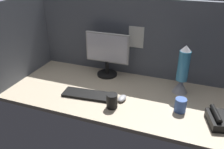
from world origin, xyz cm
name	(u,v)px	position (x,y,z in cm)	size (l,w,h in cm)	color
ground_plane	(117,93)	(0.00, 0.00, -1.50)	(180.00, 80.00, 3.00)	tan
cubicle_wall_back	(132,37)	(0.01, 37.50, 33.78)	(180.00, 5.50, 67.56)	#565B66
cubicle_wall_side	(21,39)	(-87.50, 0.00, 33.78)	(5.00, 80.00, 67.56)	#565B66
monitor	(107,53)	(-18.10, 25.11, 21.34)	(39.08, 18.00, 38.95)	black
keyboard	(87,94)	(-20.16, -13.94, 1.00)	(37.00, 13.00, 2.00)	black
mouse	(122,98)	(7.77, -10.59, 1.70)	(5.60, 9.60, 3.40)	#99999E
mug_black_travel	(112,101)	(3.81, -21.75, 5.30)	(7.92, 7.92, 10.61)	black
mug_ceramic_blue	(180,105)	(49.77, -9.64, 4.95)	(7.96, 7.96, 9.91)	#38569E
lava_lamp	(182,73)	(47.01, 17.02, 16.44)	(11.97, 11.97, 39.19)	#A5A5AD
desk_phone	(222,120)	(76.19, -14.77, 3.19)	(21.25, 22.68, 8.80)	black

